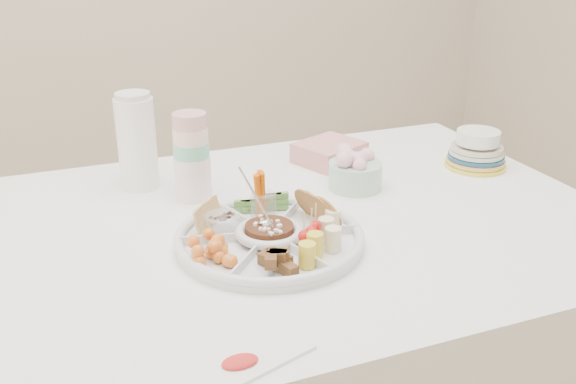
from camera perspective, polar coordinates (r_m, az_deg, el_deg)
name	(u,v)px	position (r m, az deg, el deg)	size (l,w,h in m)	color
dining_table	(276,362)	(1.62, -1.11, -14.85)	(1.52, 1.02, 0.76)	white
party_tray	(269,235)	(1.31, -1.66, -3.88)	(0.38, 0.38, 0.04)	silver
bean_dip	(269,232)	(1.30, -1.67, -3.59)	(0.10, 0.10, 0.04)	#361D0D
tortillas	(318,209)	(1.37, 2.65, -1.54)	(0.10, 0.10, 0.06)	#9D6D39
carrot_cucumber	(262,192)	(1.41, -2.36, -0.01)	(0.11, 0.11, 0.10)	#D15A05
pita_raisins	(212,216)	(1.35, -6.78, -2.14)	(0.10, 0.10, 0.06)	tan
cherries	(215,248)	(1.24, -6.48, -5.00)	(0.11, 0.11, 0.05)	orange
granola_chunks	(278,260)	(1.19, -0.86, -6.10)	(0.10, 0.10, 0.04)	#492D1C
banana_tomato	(331,230)	(1.25, 3.83, -3.35)	(0.11, 0.11, 0.09)	#FFF396
cup_stack	(191,150)	(1.51, -8.59, 3.68)	(0.09, 0.09, 0.24)	silver
thermos	(137,140)	(1.60, -13.31, 4.50)	(0.09, 0.09, 0.24)	white
flower_bowl	(355,169)	(1.59, 6.02, 2.04)	(0.13, 0.13, 0.10)	#A2CCAF
napkin_stack	(329,152)	(1.76, 3.69, 3.53)	(0.17, 0.14, 0.06)	#D78A87
plate_stack	(477,149)	(1.79, 16.44, 3.72)	(0.16, 0.16, 0.10)	yellow
placemat	(221,370)	(0.99, -6.01, -15.44)	(0.29, 0.10, 0.01)	white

